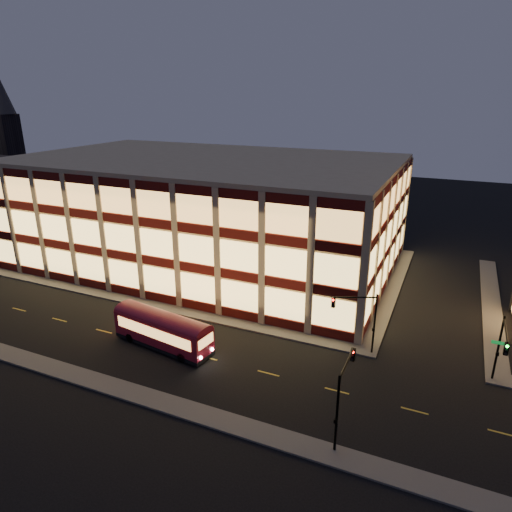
% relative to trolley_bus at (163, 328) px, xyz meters
% --- Properties ---
extents(ground, '(200.00, 200.00, 0.00)m').
position_rel_trolley_bus_xyz_m(ground, '(-5.22, 5.92, -1.92)').
color(ground, black).
rests_on(ground, ground).
extents(sidewalk_office_south, '(54.00, 2.00, 0.15)m').
position_rel_trolley_bus_xyz_m(sidewalk_office_south, '(-8.22, 6.92, -1.85)').
color(sidewalk_office_south, '#514F4C').
rests_on(sidewalk_office_south, ground).
extents(sidewalk_office_east, '(2.00, 30.00, 0.15)m').
position_rel_trolley_bus_xyz_m(sidewalk_office_east, '(17.78, 22.92, -1.85)').
color(sidewalk_office_east, '#514F4C').
rests_on(sidewalk_office_east, ground).
extents(sidewalk_tower_west, '(2.00, 30.00, 0.15)m').
position_rel_trolley_bus_xyz_m(sidewalk_tower_west, '(28.78, 22.92, -1.85)').
color(sidewalk_tower_west, '#514F4C').
rests_on(sidewalk_tower_west, ground).
extents(sidewalk_near, '(100.00, 2.00, 0.15)m').
position_rel_trolley_bus_xyz_m(sidewalk_near, '(-5.22, -7.08, -1.85)').
color(sidewalk_near, '#514F4C').
rests_on(sidewalk_near, ground).
extents(office_building, '(50.45, 30.45, 14.50)m').
position_rel_trolley_bus_xyz_m(office_building, '(-8.13, 22.83, 5.33)').
color(office_building, tan).
rests_on(office_building, ground).
extents(church_tower, '(5.00, 5.00, 18.00)m').
position_rel_trolley_bus_xyz_m(church_tower, '(-75.22, 45.92, 7.08)').
color(church_tower, '#2D2621').
rests_on(church_tower, ground).
extents(traffic_signal_far, '(3.79, 1.87, 6.00)m').
position_rel_trolley_bus_xyz_m(traffic_signal_far, '(16.99, 6.16, 2.19)').
color(traffic_signal_far, black).
rests_on(traffic_signal_far, ground).
extents(traffic_signal_right, '(1.20, 4.37, 6.00)m').
position_rel_trolley_bus_xyz_m(traffic_signal_right, '(28.28, 5.30, 2.18)').
color(traffic_signal_right, black).
rests_on(traffic_signal_right, ground).
extents(traffic_signal_near, '(0.32, 4.45, 6.00)m').
position_rel_trolley_bus_xyz_m(traffic_signal_near, '(18.28, -5.11, 2.21)').
color(traffic_signal_near, black).
rests_on(traffic_signal_near, ground).
extents(trolley_bus, '(10.49, 4.01, 3.46)m').
position_rel_trolley_bus_xyz_m(trolley_bus, '(0.00, 0.00, 0.00)').
color(trolley_bus, maroon).
rests_on(trolley_bus, ground).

